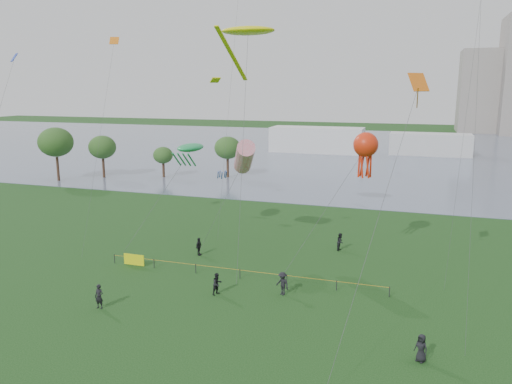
% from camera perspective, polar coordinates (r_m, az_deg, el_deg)
% --- Properties ---
extents(ground_plane, '(400.00, 400.00, 0.00)m').
position_cam_1_polar(ground_plane, '(30.76, -6.05, -18.57)').
color(ground_plane, black).
extents(lake, '(400.00, 120.00, 0.08)m').
position_cam_1_polar(lake, '(125.57, 12.78, 4.54)').
color(lake, slate).
rests_on(lake, ground_plane).
extents(building_low, '(16.00, 18.00, 28.00)m').
position_cam_1_polar(building_low, '(193.26, 24.57, 10.43)').
color(building_low, gray).
rests_on(building_low, ground_plane).
extents(pavilion_left, '(22.00, 8.00, 6.00)m').
position_cam_1_polar(pavilion_left, '(121.97, 6.97, 5.94)').
color(pavilion_left, silver).
rests_on(pavilion_left, ground_plane).
extents(pavilion_right, '(18.00, 7.00, 5.00)m').
position_cam_1_polar(pavilion_right, '(122.85, 19.27, 5.17)').
color(pavilion_right, silver).
rests_on(pavilion_right, ground_plane).
extents(trees, '(31.25, 16.87, 8.97)m').
position_cam_1_polar(trees, '(88.38, -15.65, 5.08)').
color(trees, '#3A261A').
rests_on(trees, ground_plane).
extents(fence, '(24.07, 0.07, 1.05)m').
position_cam_1_polar(fence, '(44.10, -9.43, -8.15)').
color(fence, black).
rests_on(fence, ground_plane).
extents(spectator_a, '(0.97, 1.04, 1.71)m').
position_cam_1_polar(spectator_a, '(38.77, -4.45, -10.42)').
color(spectator_a, black).
rests_on(spectator_a, ground_plane).
extents(spectator_b, '(1.36, 1.17, 1.82)m').
position_cam_1_polar(spectator_b, '(38.63, 3.04, -10.40)').
color(spectator_b, black).
rests_on(spectator_b, ground_plane).
extents(spectator_c, '(0.46, 1.01, 1.70)m').
position_cam_1_polar(spectator_c, '(47.50, -6.55, -6.21)').
color(spectator_c, black).
rests_on(spectator_c, ground_plane).
extents(spectator_d, '(0.98, 0.90, 1.68)m').
position_cam_1_polar(spectator_d, '(31.57, 18.36, -16.56)').
color(spectator_d, black).
rests_on(spectator_d, ground_plane).
extents(spectator_f, '(0.66, 0.44, 1.79)m').
position_cam_1_polar(spectator_f, '(38.09, -17.49, -11.32)').
color(spectator_f, black).
rests_on(spectator_f, ground_plane).
extents(spectator_g, '(0.78, 0.93, 1.72)m').
position_cam_1_polar(spectator_g, '(49.26, 9.62, -5.62)').
color(spectator_g, black).
rests_on(spectator_g, ground_plane).
extents(kite_stingray, '(5.06, 11.17, 21.00)m').
position_cam_1_polar(kite_stingray, '(47.76, -0.97, 17.87)').
color(kite_stingray, '#3F3F42').
extents(kite_windsock, '(5.58, 5.04, 10.90)m').
position_cam_1_polar(kite_windsock, '(47.58, -1.38, 4.00)').
color(kite_windsock, '#3F3F42').
extents(kite_creature, '(5.58, 8.21, 9.96)m').
position_cam_1_polar(kite_creature, '(50.94, -7.51, 5.02)').
color(kite_creature, '#3F3F42').
extents(kite_octopus, '(6.89, 8.02, 11.73)m').
position_cam_1_polar(kite_octopus, '(44.65, 12.42, 5.21)').
color(kite_octopus, '#3F3F42').
extents(kite_delta, '(4.33, 13.76, 16.49)m').
position_cam_1_polar(kite_delta, '(34.37, 17.67, 10.35)').
color(kite_delta, '#3F3F42').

